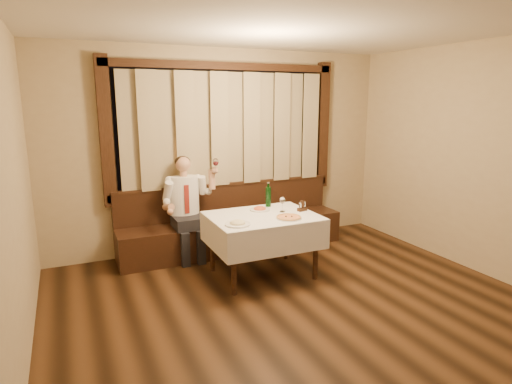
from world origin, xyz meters
name	(u,v)px	position (x,y,z in m)	size (l,w,h in m)	color
room	(294,161)	(0.00, 0.97, 1.50)	(5.01, 6.01, 2.81)	black
banquette	(232,228)	(0.00, 2.72, 0.31)	(3.20, 0.61, 0.94)	black
dining_table	(263,224)	(0.00, 1.70, 0.65)	(1.27, 0.97, 0.76)	black
pizza	(289,217)	(0.21, 1.45, 0.77)	(0.30, 0.30, 0.03)	white
pasta_red	(260,207)	(0.06, 1.93, 0.79)	(0.25, 0.25, 0.09)	white
pasta_cream	(238,221)	(-0.42, 1.45, 0.80)	(0.29, 0.29, 0.10)	white
green_bottle	(268,196)	(0.24, 2.05, 0.89)	(0.07, 0.07, 0.32)	#0F4713
table_wine_glass	(282,201)	(0.28, 1.74, 0.89)	(0.07, 0.07, 0.19)	white
cruet_caddy	(302,207)	(0.53, 1.68, 0.80)	(0.13, 0.09, 0.13)	black
seated_man	(186,200)	(-0.68, 2.63, 0.81)	(0.75, 0.56, 1.38)	black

